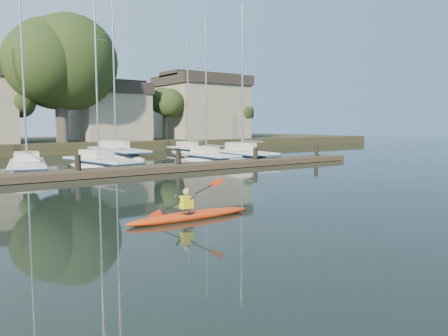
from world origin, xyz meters
TOP-DOWN VIEW (x-y plane):
  - ground at (0.00, 0.00)m, footprint 160.00×160.00m
  - kayak at (-3.43, 1.99)m, footprint 4.08×0.89m
  - dock at (0.00, 14.00)m, footprint 34.00×2.00m
  - sailboat_1 at (-4.62, 18.29)m, footprint 3.55×8.33m
  - sailboat_2 at (-0.19, 18.46)m, footprint 3.32×8.64m
  - sailboat_3 at (8.01, 18.40)m, footprint 1.97×7.39m
  - sailboat_4 at (10.97, 17.83)m, footprint 3.10×8.02m
  - sailboat_6 at (4.36, 27.05)m, footprint 2.46×11.21m
  - sailboat_7 at (11.57, 26.99)m, footprint 2.20×7.47m
  - shore at (1.61, 40.29)m, footprint 90.00×25.25m

SIDE VIEW (x-z plane):
  - sailboat_4 at x=10.97m, z-range -6.87..6.44m
  - sailboat_6 at x=4.36m, z-range -9.10..8.68m
  - sailboat_1 at x=-4.62m, z-range -6.80..6.44m
  - sailboat_7 at x=11.57m, z-range -6.15..5.79m
  - sailboat_3 at x=8.01m, z-range -6.13..5.77m
  - sailboat_2 at x=-0.19m, z-range -7.16..6.81m
  - ground at x=0.00m, z-range 0.00..0.00m
  - kayak at x=-3.43m, z-range -0.49..0.81m
  - dock at x=0.00m, z-range -0.70..1.10m
  - shore at x=1.61m, z-range -3.15..9.60m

